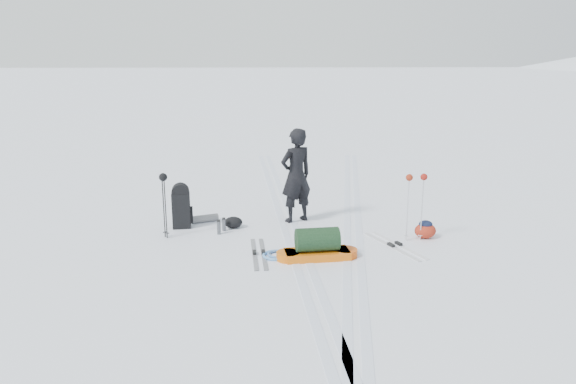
% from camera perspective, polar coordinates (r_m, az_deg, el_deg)
% --- Properties ---
extents(ground, '(200.00, 200.00, 0.00)m').
position_cam_1_polar(ground, '(10.76, 0.74, -5.20)').
color(ground, white).
rests_on(ground, ground).
extents(ski_tracks, '(3.38, 17.97, 0.01)m').
position_cam_1_polar(ski_tracks, '(11.63, 3.54, -3.68)').
color(ski_tracks, silver).
rests_on(ski_tracks, ground).
extents(skier, '(0.87, 0.78, 2.01)m').
position_cam_1_polar(skier, '(11.83, 0.83, 1.69)').
color(skier, black).
rests_on(skier, ground).
extents(pulk_sled, '(1.49, 0.60, 0.56)m').
position_cam_1_polar(pulk_sled, '(9.95, 2.98, -5.58)').
color(pulk_sled, '#D9620C').
rests_on(pulk_sled, ground).
extents(expedition_rucksack, '(0.93, 0.70, 0.94)m').
position_cam_1_polar(expedition_rucksack, '(11.77, -10.50, -1.50)').
color(expedition_rucksack, black).
rests_on(expedition_rucksack, ground).
extents(ski_poles_black, '(0.16, 0.16, 1.30)m').
position_cam_1_polar(ski_poles_black, '(11.02, -12.54, 0.69)').
color(ski_poles_black, black).
rests_on(ski_poles_black, ground).
extents(ski_poles_silver, '(0.42, 0.17, 1.32)m').
position_cam_1_polar(ski_poles_silver, '(10.86, 12.90, 0.71)').
color(ski_poles_silver, silver).
rests_on(ski_poles_silver, ground).
extents(touring_skis_grey, '(0.34, 1.62, 0.06)m').
position_cam_1_polar(touring_skis_grey, '(10.21, -2.98, -6.24)').
color(touring_skis_grey, gray).
rests_on(touring_skis_grey, ground).
extents(touring_skis_white, '(0.92, 1.68, 0.06)m').
position_cam_1_polar(touring_skis_white, '(10.78, 10.79, -5.35)').
color(touring_skis_white, silver).
rests_on(touring_skis_white, ground).
extents(rope_coil, '(0.64, 0.64, 0.06)m').
position_cam_1_polar(rope_coil, '(10.08, -1.18, -6.39)').
color(rope_coil, '#5795D5').
rests_on(rope_coil, ground).
extents(small_daypack, '(0.49, 0.41, 0.36)m').
position_cam_1_polar(small_daypack, '(11.30, 13.78, -3.73)').
color(small_daypack, maroon).
rests_on(small_daypack, ground).
extents(thermos_pair, '(0.18, 0.31, 0.30)m').
position_cam_1_polar(thermos_pair, '(11.39, -6.79, -3.44)').
color(thermos_pair, '#515458').
rests_on(thermos_pair, ground).
extents(stuff_sack, '(0.41, 0.33, 0.24)m').
position_cam_1_polar(stuff_sack, '(11.66, -5.58, -3.09)').
color(stuff_sack, black).
rests_on(stuff_sack, ground).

